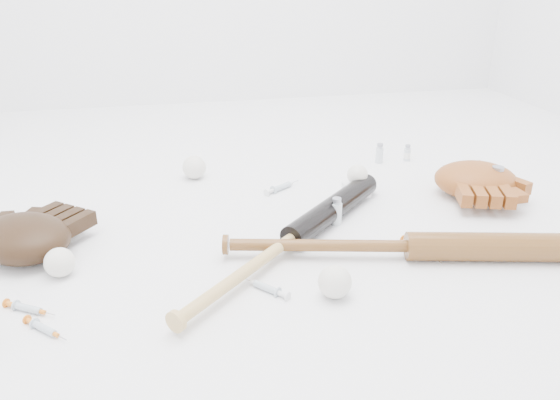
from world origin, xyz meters
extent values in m
plane|color=white|center=(0.00, 0.00, 0.00)|extent=(3.00, 3.00, 0.00)
cube|color=gold|center=(-0.60, 0.20, 0.00)|extent=(0.08, 0.09, 0.00)
cube|color=white|center=(0.25, 0.18, 0.02)|extent=(0.08, 0.08, 0.04)
sphere|color=silver|center=(0.25, 0.18, 0.07)|extent=(0.06, 0.06, 0.06)
sphere|color=silver|center=(-0.57, -0.12, 0.03)|extent=(0.07, 0.07, 0.07)
sphere|color=silver|center=(-0.22, 0.43, 0.04)|extent=(0.08, 0.08, 0.08)
sphere|color=silver|center=(0.02, -0.33, 0.04)|extent=(0.07, 0.07, 0.07)
cylinder|color=silver|center=(0.43, 0.45, 0.04)|extent=(0.03, 0.03, 0.07)
cylinder|color=silver|center=(0.54, 0.45, 0.03)|extent=(0.02, 0.02, 0.06)
cylinder|color=silver|center=(0.13, 0.01, 0.04)|extent=(0.03, 0.03, 0.08)
cylinder|color=silver|center=(0.65, 0.07, 0.05)|extent=(0.04, 0.04, 0.10)
camera|label=1|loc=(-0.30, -1.27, 0.66)|focal=35.00mm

